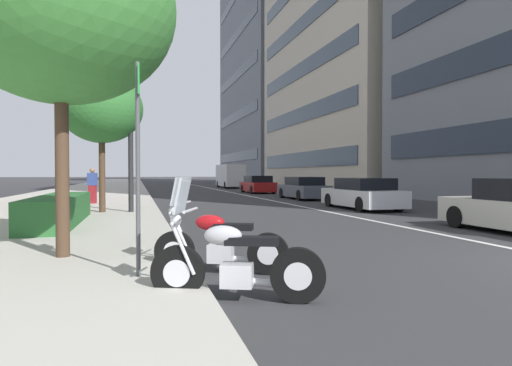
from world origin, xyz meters
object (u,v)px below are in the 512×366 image
car_lead_in_lane (363,194)px  delivery_van_ahead (230,175)px  car_mid_block_traffic (258,185)px  street_tree_near_plaza_corner (102,109)px  car_approaching_light (303,188)px  street_tree_mid_sidewalk (61,7)px  pedestrian_on_plaza (92,186)px  motorcycle_by_sign_pole (218,244)px  parking_sign_by_curb (138,149)px  street_lamp_with_banners (141,65)px  motorcycle_mid_row (234,264)px

car_lead_in_lane → delivery_van_ahead: bearing=0.0°
car_mid_block_traffic → street_tree_near_plaza_corner: 19.81m
car_approaching_light → street_tree_mid_sidewalk: bearing=146.9°
car_approaching_light → pedestrian_on_plaza: (-3.01, 11.65, 0.34)m
car_lead_in_lane → motorcycle_by_sign_pole: bearing=141.7°
parking_sign_by_curb → pedestrian_on_plaza: 15.52m
car_approaching_light → street_tree_near_plaza_corner: (-7.95, 10.86, 3.21)m
motorcycle_by_sign_pole → car_approaching_light: 19.73m
car_lead_in_lane → parking_sign_by_curb: size_ratio=1.56×
parking_sign_by_curb → street_lamp_with_banners: 10.89m
motorcycle_by_sign_pole → pedestrian_on_plaza: bearing=-54.3°
parking_sign_by_curb → street_tree_near_plaza_corner: bearing=6.6°
street_tree_mid_sidewalk → pedestrian_on_plaza: street_tree_mid_sidewalk is taller
car_mid_block_traffic → parking_sign_by_curb: (-26.98, 9.20, 1.21)m
motorcycle_by_sign_pole → street_lamp_with_banners: (9.73, 1.04, 5.01)m
car_lead_in_lane → car_approaching_light: car_lead_in_lane is taller
motorcycle_mid_row → car_lead_in_lane: (11.82, -8.32, 0.19)m
car_lead_in_lane → pedestrian_on_plaza: size_ratio=2.74×
motorcycle_mid_row → car_approaching_light: 21.16m
car_mid_block_traffic → street_tree_mid_sidewalk: street_tree_mid_sidewalk is taller
pedestrian_on_plaza → motorcycle_mid_row: bearing=28.3°
motorcycle_by_sign_pole → car_mid_block_traffic: size_ratio=0.44×
car_lead_in_lane → street_tree_mid_sidewalk: (-9.09, 10.63, 3.64)m
car_approaching_light → delivery_van_ahead: bearing=0.2°
car_approaching_light → pedestrian_on_plaza: 12.04m
car_mid_block_traffic → street_lamp_with_banners: bearing=150.8°
pedestrian_on_plaza → car_approaching_light: bearing=122.1°
street_tree_near_plaza_corner → pedestrian_on_plaza: street_tree_near_plaza_corner is taller
motorcycle_by_sign_pole → car_approaching_light: bearing=-91.8°
motorcycle_by_sign_pole → car_lead_in_lane: size_ratio=0.44×
car_mid_block_traffic → parking_sign_by_curb: parking_sign_by_curb is taller
street_tree_mid_sidewalk → delivery_van_ahead: bearing=-16.1°
motorcycle_mid_row → car_lead_in_lane: 14.45m
car_approaching_light → car_mid_block_traffic: size_ratio=1.04×
street_lamp_with_banners → street_tree_mid_sidewalk: 8.71m
motorcycle_mid_row → parking_sign_by_curb: parking_sign_by_curb is taller
street_lamp_with_banners → pedestrian_on_plaza: street_lamp_with_banners is taller
motorcycle_mid_row → delivery_van_ahead: delivery_van_ahead is taller
street_tree_mid_sidewalk → parking_sign_by_curb: bearing=-145.3°
motorcycle_mid_row → street_tree_mid_sidewalk: 5.24m
parking_sign_by_curb → street_tree_near_plaza_corner: 10.69m
car_mid_block_traffic → street_tree_mid_sidewalk: bearing=156.8°
car_mid_block_traffic → pedestrian_on_plaza: bearing=135.3°
street_lamp_with_banners → car_lead_in_lane: bearing=-86.5°
motorcycle_by_sign_pole → pedestrian_on_plaza: (14.81, 3.19, 0.54)m
car_approaching_light → delivery_van_ahead: 20.88m
motorcycle_mid_row → motorcycle_by_sign_pole: size_ratio=1.02×
car_mid_block_traffic → parking_sign_by_curb: 28.53m
parking_sign_by_curb → street_tree_mid_sidewalk: bearing=34.7°
car_approaching_light → street_tree_mid_sidewalk: size_ratio=0.81×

